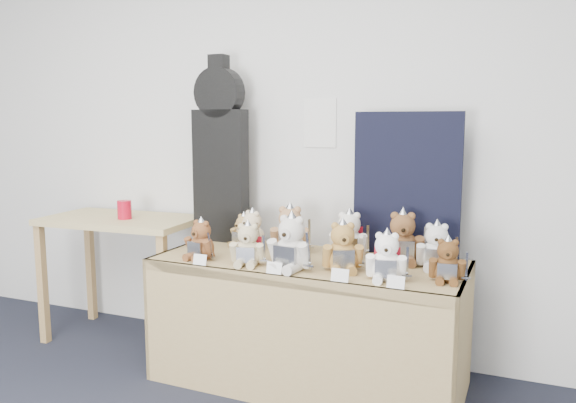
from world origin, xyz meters
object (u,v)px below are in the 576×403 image
at_px(teddy_back_end, 436,248).
at_px(teddy_front_far_right, 387,259).
at_px(teddy_front_far_left, 201,241).
at_px(teddy_back_centre_right, 349,237).
at_px(teddy_back_far_left, 243,232).
at_px(red_cup, 124,210).
at_px(teddy_front_end, 447,262).
at_px(guitar_case, 220,152).
at_px(teddy_front_left, 248,246).
at_px(teddy_front_right, 343,249).
at_px(teddy_back_left, 252,231).
at_px(teddy_back_right, 402,240).
at_px(display_table, 303,290).
at_px(side_table, 121,236).
at_px(teddy_back_centre_left, 290,231).
at_px(teddy_front_centre, 291,245).

bearing_deg(teddy_back_end, teddy_front_far_right, -128.35).
relative_size(teddy_front_far_left, teddy_back_centre_right, 0.85).
relative_size(teddy_back_end, teddy_back_far_left, 1.20).
distance_m(red_cup, teddy_front_end, 2.09).
relative_size(guitar_case, teddy_front_end, 4.87).
xyz_separation_m(teddy_front_left, teddy_back_end, (0.94, 0.30, 0.01)).
distance_m(red_cup, teddy_front_right, 1.57).
distance_m(teddy_front_left, teddy_back_left, 0.40).
bearing_deg(teddy_back_far_left, teddy_front_left, -33.56).
bearing_deg(teddy_back_right, teddy_back_far_left, 165.84).
xyz_separation_m(teddy_front_far_left, teddy_front_right, (0.80, 0.07, 0.02)).
bearing_deg(teddy_front_right, teddy_back_end, 4.42).
height_order(display_table, teddy_back_far_left, teddy_back_far_left).
relative_size(guitar_case, teddy_back_far_left, 5.05).
relative_size(side_table, teddy_front_end, 4.31).
distance_m(teddy_back_right, teddy_back_end, 0.20).
xyz_separation_m(teddy_front_left, teddy_back_centre_left, (0.10, 0.35, 0.02)).
distance_m(guitar_case, teddy_back_far_left, 0.54).
bearing_deg(teddy_back_centre_left, teddy_back_left, 159.27).
bearing_deg(display_table, teddy_back_end, 13.54).
xyz_separation_m(teddy_front_far_left, teddy_front_centre, (0.55, -0.02, 0.03)).
bearing_deg(teddy_front_right, teddy_back_far_left, 135.37).
bearing_deg(teddy_front_end, teddy_front_right, 173.93).
relative_size(red_cup, teddy_front_right, 0.42).
xyz_separation_m(teddy_front_centre, teddy_back_centre_left, (-0.15, 0.35, -0.00)).
bearing_deg(teddy_front_right, teddy_front_centre, 175.52).
xyz_separation_m(teddy_front_far_left, teddy_back_left, (0.14, 0.35, 0.00)).
height_order(side_table, teddy_front_left, teddy_front_left).
height_order(red_cup, teddy_front_far_right, teddy_front_far_right).
xyz_separation_m(red_cup, teddy_back_left, (0.90, 0.05, -0.08)).
relative_size(teddy_front_far_right, teddy_front_end, 1.13).
height_order(teddy_front_far_left, teddy_back_centre_right, teddy_back_centre_right).
xyz_separation_m(red_cup, teddy_front_far_right, (1.80, -0.33, -0.08)).
distance_m(side_table, teddy_back_end, 2.06).
bearing_deg(red_cup, teddy_back_end, -0.45).
bearing_deg(teddy_front_right, teddy_front_end, -22.45).
bearing_deg(teddy_back_end, teddy_front_far_left, -173.50).
relative_size(teddy_front_left, teddy_back_far_left, 1.12).
height_order(side_table, teddy_front_right, teddy_front_right).
bearing_deg(teddy_back_right, teddy_back_centre_left, 167.59).
xyz_separation_m(display_table, guitar_case, (-0.69, 0.34, 0.72)).
bearing_deg(teddy_back_left, teddy_front_end, 10.67).
xyz_separation_m(teddy_front_far_left, teddy_back_far_left, (0.08, 0.36, -0.01)).
bearing_deg(teddy_back_end, side_table, 171.98).
height_order(teddy_back_left, teddy_back_far_left, teddy_back_left).
bearing_deg(teddy_back_centre_right, side_table, 171.43).
relative_size(teddy_front_far_left, teddy_front_left, 0.97).
height_order(teddy_front_centre, teddy_back_left, teddy_front_centre).
xyz_separation_m(display_table, teddy_back_centre_right, (0.19, 0.21, 0.27)).
bearing_deg(teddy_back_left, teddy_front_far_right, 1.82).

